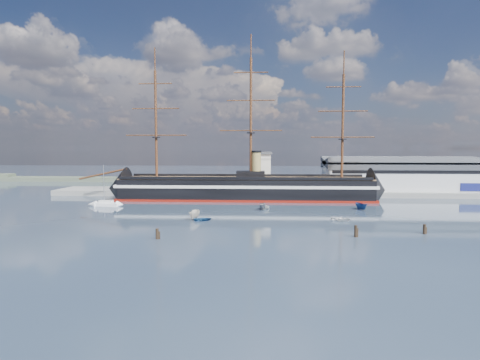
{
  "coord_description": "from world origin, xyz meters",
  "views": [
    {
      "loc": [
        2.76,
        -82.26,
        18.24
      ],
      "look_at": [
        -4.53,
        35.0,
        9.0
      ],
      "focal_mm": 30.0,
      "sensor_mm": 36.0,
      "label": 1
    }
  ],
  "objects": [
    {
      "name": "shoreline",
      "position": [
        -139.23,
        135.0,
        1.45
      ],
      "size": [
        120.0,
        10.0,
        4.0
      ],
      "color": "#3F4C38",
      "rests_on": "ground"
    },
    {
      "name": "warehouse",
      "position": [
        58.0,
        80.0,
        7.98
      ],
      "size": [
        63.0,
        21.0,
        11.6
      ],
      "color": "#B7BABC",
      "rests_on": "ground"
    },
    {
      "name": "piling_far_right",
      "position": [
        36.91,
        4.54,
        0.0
      ],
      "size": [
        0.64,
        0.64,
        2.78
      ],
      "primitive_type": "cylinder",
      "color": "black",
      "rests_on": "ground"
    },
    {
      "name": "ground",
      "position": [
        0.0,
        40.0,
        0.0
      ],
      "size": [
        600.0,
        600.0,
        0.0
      ],
      "primitive_type": "plane",
      "color": "#1A283B",
      "rests_on": "ground"
    },
    {
      "name": "motorboat_f",
      "position": [
        31.67,
        38.48,
        0.0
      ],
      "size": [
        6.67,
        4.14,
        2.51
      ],
      "primitive_type": "imported",
      "rotation": [
        0.0,
        0.0,
        0.32
      ],
      "color": "navy",
      "rests_on": "ground"
    },
    {
      "name": "sailboat",
      "position": [
        -47.38,
        40.58,
        0.84
      ],
      "size": [
        8.49,
        3.56,
        13.17
      ],
      "rotation": [
        0.0,
        0.0,
        -0.14
      ],
      "color": "white",
      "rests_on": "ground"
    },
    {
      "name": "motorboat_d",
      "position": [
        2.78,
        37.65,
        0.0
      ],
      "size": [
        5.87,
        6.01,
        2.15
      ],
      "primitive_type": "imported",
      "rotation": [
        0.0,
        0.0,
        0.81
      ],
      "color": "white",
      "rests_on": "ground"
    },
    {
      "name": "motorboat_e",
      "position": [
        22.03,
        19.42,
        0.0
      ],
      "size": [
        2.84,
        3.3,
        1.47
      ],
      "primitive_type": "imported",
      "rotation": [
        0.0,
        0.0,
        0.96
      ],
      "color": "silver",
      "rests_on": "ground"
    },
    {
      "name": "motorboat_c",
      "position": [
        2.12,
        36.62,
        0.0
      ],
      "size": [
        5.49,
        2.2,
        2.17
      ],
      "primitive_type": "imported",
      "rotation": [
        0.0,
        0.0,
        -0.04
      ],
      "color": "slate",
      "rests_on": "ground"
    },
    {
      "name": "quay_tower",
      "position": [
        3.0,
        73.0,
        9.75
      ],
      "size": [
        5.0,
        5.0,
        15.0
      ],
      "color": "silver",
      "rests_on": "ground"
    },
    {
      "name": "piling_near_right",
      "position": [
        21.55,
        0.56,
        0.0
      ],
      "size": [
        0.64,
        0.64,
        3.16
      ],
      "primitive_type": "cylinder",
      "color": "black",
      "rests_on": "ground"
    },
    {
      "name": "motorboat_a",
      "position": [
        -15.37,
        19.46,
        0.0
      ],
      "size": [
        7.15,
        2.99,
        2.8
      ],
      "primitive_type": "imported",
      "rotation": [
        0.0,
        0.0,
        -0.06
      ],
      "color": "white",
      "rests_on": "ground"
    },
    {
      "name": "motorboat_b",
      "position": [
        -12.87,
        17.1,
        0.0
      ],
      "size": [
        1.88,
        3.03,
        1.32
      ],
      "primitive_type": "imported",
      "rotation": [
        0.0,
        0.0,
        1.86
      ],
      "color": "#214F81",
      "rests_on": "ground"
    },
    {
      "name": "piling_near_left",
      "position": [
        -18.87,
        -3.81,
        0.0
      ],
      "size": [
        0.64,
        0.64,
        2.85
      ],
      "primitive_type": "cylinder",
      "color": "black",
      "rests_on": "ground"
    },
    {
      "name": "warship",
      "position": [
        -5.98,
        60.0,
        4.04
      ],
      "size": [
        112.9,
        16.56,
        53.94
      ],
      "rotation": [
        0.0,
        0.0,
        0.0
      ],
      "color": "black",
      "rests_on": "ground"
    },
    {
      "name": "quay",
      "position": [
        10.0,
        76.0,
        0.0
      ],
      "size": [
        180.0,
        18.0,
        2.0
      ],
      "primitive_type": "cube",
      "color": "slate",
      "rests_on": "ground"
    }
  ]
}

